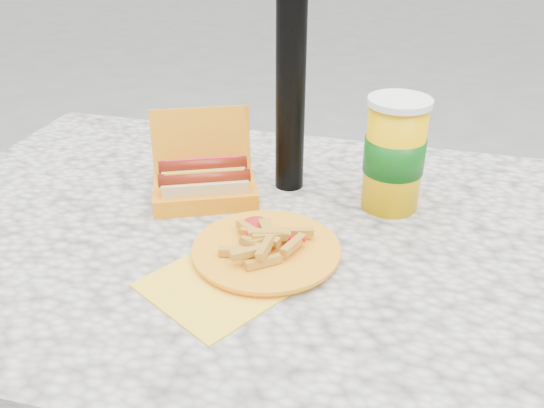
# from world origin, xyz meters

# --- Properties ---
(picnic_table) EXTENTS (1.20, 0.80, 0.75)m
(picnic_table) POSITION_xyz_m (0.00, 0.00, 0.64)
(picnic_table) COLOR beige
(picnic_table) RESTS_ON ground
(hotdog_box) EXTENTS (0.21, 0.19, 0.14)m
(hotdog_box) POSITION_xyz_m (-0.13, 0.07, 0.78)
(hotdog_box) COLOR orange
(hotdog_box) RESTS_ON picnic_table
(fries_plate) EXTENTS (0.27, 0.31, 0.04)m
(fries_plate) POSITION_xyz_m (0.02, -0.08, 0.76)
(fries_plate) COLOR yellow
(fries_plate) RESTS_ON picnic_table
(soda_cup) EXTENTS (0.10, 0.10, 0.19)m
(soda_cup) POSITION_xyz_m (0.18, 0.13, 0.84)
(soda_cup) COLOR #FFBD00
(soda_cup) RESTS_ON picnic_table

